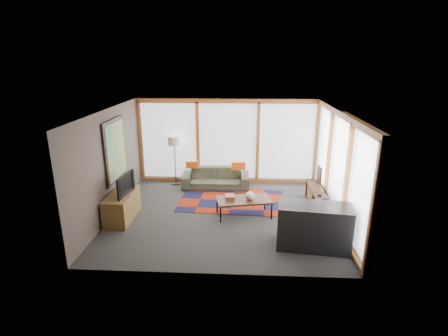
# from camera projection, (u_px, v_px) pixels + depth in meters

# --- Properties ---
(ground) EXTENTS (5.50, 5.50, 0.00)m
(ground) POSITION_uv_depth(u_px,v_px,m) (223.00, 215.00, 8.72)
(ground) COLOR #2E2E2C
(ground) RESTS_ON ground
(room_envelope) EXTENTS (5.52, 5.02, 2.62)m
(room_envelope) POSITION_uv_depth(u_px,v_px,m) (244.00, 150.00, 8.77)
(room_envelope) COLOR #443731
(room_envelope) RESTS_ON ground
(rug) EXTENTS (2.91, 1.96, 0.01)m
(rug) POSITION_uv_depth(u_px,v_px,m) (232.00, 200.00, 9.58)
(rug) COLOR maroon
(rug) RESTS_ON ground
(sofa) EXTENTS (2.01, 0.83, 0.58)m
(sofa) POSITION_uv_depth(u_px,v_px,m) (215.00, 178.00, 10.51)
(sofa) COLOR #363A2A
(sofa) RESTS_ON ground
(pillow_left) EXTENTS (0.37, 0.12, 0.20)m
(pillow_left) POSITION_uv_depth(u_px,v_px,m) (192.00, 165.00, 10.45)
(pillow_left) COLOR #DC4F11
(pillow_left) RESTS_ON sofa
(pillow_right) EXTENTS (0.42, 0.17, 0.23)m
(pillow_right) POSITION_uv_depth(u_px,v_px,m) (239.00, 166.00, 10.31)
(pillow_right) COLOR #DC4F11
(pillow_right) RESTS_ON sofa
(floor_lamp) EXTENTS (0.38, 0.38, 1.51)m
(floor_lamp) POSITION_uv_depth(u_px,v_px,m) (175.00, 161.00, 10.63)
(floor_lamp) COLOR #332618
(floor_lamp) RESTS_ON ground
(coffee_table) EXTENTS (1.44, 0.93, 0.44)m
(coffee_table) POSITION_uv_depth(u_px,v_px,m) (244.00, 207.00, 8.61)
(coffee_table) COLOR #37200F
(coffee_table) RESTS_ON ground
(book_stack) EXTENTS (0.25, 0.30, 0.09)m
(book_stack) POSITION_uv_depth(u_px,v_px,m) (230.00, 197.00, 8.55)
(book_stack) COLOR brown
(book_stack) RESTS_ON coffee_table
(vase) EXTENTS (0.26, 0.26, 0.21)m
(vase) POSITION_uv_depth(u_px,v_px,m) (250.00, 196.00, 8.48)
(vase) COLOR beige
(vase) RESTS_ON coffee_table
(bookshelf) EXTENTS (0.35, 1.95, 0.49)m
(bookshelf) POSITION_uv_depth(u_px,v_px,m) (319.00, 201.00, 8.91)
(bookshelf) COLOR #37200F
(bookshelf) RESTS_ON ground
(bowl_a) EXTENTS (0.23, 0.23, 0.10)m
(bowl_a) POSITION_uv_depth(u_px,v_px,m) (326.00, 199.00, 8.30)
(bowl_a) COLOR black
(bowl_a) RESTS_ON bookshelf
(bowl_b) EXTENTS (0.15, 0.15, 0.07)m
(bowl_b) POSITION_uv_depth(u_px,v_px,m) (320.00, 195.00, 8.61)
(bowl_b) COLOR black
(bowl_b) RESTS_ON bookshelf
(shelf_picture) EXTENTS (0.06, 0.34, 0.45)m
(shelf_picture) POSITION_uv_depth(u_px,v_px,m) (319.00, 175.00, 9.50)
(shelf_picture) COLOR black
(shelf_picture) RESTS_ON bookshelf
(tv_console) EXTENTS (0.54, 1.30, 0.65)m
(tv_console) POSITION_uv_depth(u_px,v_px,m) (122.00, 206.00, 8.44)
(tv_console) COLOR brown
(tv_console) RESTS_ON ground
(television) EXTENTS (0.21, 0.88, 0.50)m
(television) POSITION_uv_depth(u_px,v_px,m) (122.00, 184.00, 8.23)
(television) COLOR black
(television) RESTS_ON tv_console
(bar_counter) EXTENTS (1.53, 0.85, 0.92)m
(bar_counter) POSITION_uv_depth(u_px,v_px,m) (314.00, 226.00, 7.12)
(bar_counter) COLOR black
(bar_counter) RESTS_ON ground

